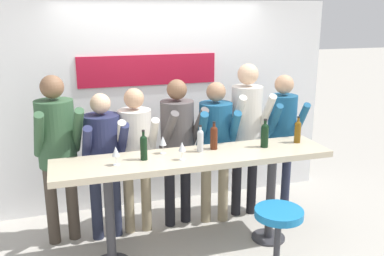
{
  "coord_description": "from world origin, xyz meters",
  "views": [
    {
      "loc": [
        -1.19,
        -3.73,
        2.4
      ],
      "look_at": [
        0.0,
        0.09,
        1.29
      ],
      "focal_mm": 40.0,
      "sensor_mm": 36.0,
      "label": 1
    }
  ],
  "objects_px": {
    "person_center_left": "(136,146)",
    "wine_bottle_0": "(214,136)",
    "wine_bottle_3": "(200,140)",
    "wine_glass_2": "(163,141)",
    "tasting_table": "(195,170)",
    "wine_bottle_4": "(144,146)",
    "person_far_left": "(57,142)",
    "person_center_right": "(216,138)",
    "person_center": "(178,137)",
    "person_right": "(247,123)",
    "wine_bottle_2": "(298,131)",
    "bar_stool": "(278,233)",
    "person_left": "(103,152)",
    "wine_glass_1": "(116,152)",
    "wine_bottle_1": "(265,134)",
    "wine_glass_0": "(182,147)",
    "person_far_right": "(282,129)"
  },
  "relations": [
    {
      "from": "person_center_right",
      "to": "wine_bottle_4",
      "type": "height_order",
      "value": "person_center_right"
    },
    {
      "from": "wine_bottle_3",
      "to": "wine_glass_2",
      "type": "distance_m",
      "value": 0.37
    },
    {
      "from": "bar_stool",
      "to": "person_left",
      "type": "xyz_separation_m",
      "value": [
        -1.4,
        1.21,
        0.52
      ]
    },
    {
      "from": "person_far_left",
      "to": "person_center_right",
      "type": "height_order",
      "value": "person_far_left"
    },
    {
      "from": "tasting_table",
      "to": "wine_bottle_4",
      "type": "distance_m",
      "value": 0.57
    },
    {
      "from": "wine_bottle_0",
      "to": "person_left",
      "type": "bearing_deg",
      "value": 157.93
    },
    {
      "from": "person_center_right",
      "to": "wine_glass_1",
      "type": "distance_m",
      "value": 1.34
    },
    {
      "from": "person_center_right",
      "to": "person_far_left",
      "type": "bearing_deg",
      "value": -172.21
    },
    {
      "from": "person_far_left",
      "to": "wine_glass_2",
      "type": "distance_m",
      "value": 1.1
    },
    {
      "from": "person_far_left",
      "to": "wine_bottle_0",
      "type": "distance_m",
      "value": 1.59
    },
    {
      "from": "person_far_right",
      "to": "wine_bottle_2",
      "type": "xyz_separation_m",
      "value": [
        -0.09,
        -0.49,
        0.12
      ]
    },
    {
      "from": "wine_glass_2",
      "to": "wine_glass_1",
      "type": "bearing_deg",
      "value": -158.05
    },
    {
      "from": "wine_bottle_1",
      "to": "wine_bottle_3",
      "type": "relative_size",
      "value": 1.09
    },
    {
      "from": "person_left",
      "to": "wine_bottle_1",
      "type": "xyz_separation_m",
      "value": [
        1.58,
        -0.52,
        0.2
      ]
    },
    {
      "from": "bar_stool",
      "to": "person_left",
      "type": "height_order",
      "value": "person_left"
    },
    {
      "from": "person_center_right",
      "to": "wine_glass_1",
      "type": "xyz_separation_m",
      "value": [
        -1.18,
        -0.61,
        0.15
      ]
    },
    {
      "from": "bar_stool",
      "to": "wine_bottle_2",
      "type": "bearing_deg",
      "value": 51.3
    },
    {
      "from": "person_center",
      "to": "person_far_right",
      "type": "xyz_separation_m",
      "value": [
        1.25,
        -0.06,
        0.01
      ]
    },
    {
      "from": "wine_bottle_1",
      "to": "wine_bottle_2",
      "type": "height_order",
      "value": "wine_bottle_1"
    },
    {
      "from": "wine_bottle_0",
      "to": "wine_glass_1",
      "type": "bearing_deg",
      "value": -169.95
    },
    {
      "from": "person_center",
      "to": "wine_glass_2",
      "type": "distance_m",
      "value": 0.57
    },
    {
      "from": "wine_glass_1",
      "to": "wine_bottle_4",
      "type": "bearing_deg",
      "value": 15.04
    },
    {
      "from": "bar_stool",
      "to": "wine_glass_0",
      "type": "xyz_separation_m",
      "value": [
        -0.73,
        0.56,
        0.71
      ]
    },
    {
      "from": "person_left",
      "to": "person_far_right",
      "type": "bearing_deg",
      "value": -3.71
    },
    {
      "from": "tasting_table",
      "to": "person_far_right",
      "type": "relative_size",
      "value": 1.61
    },
    {
      "from": "tasting_table",
      "to": "wine_bottle_4",
      "type": "xyz_separation_m",
      "value": [
        -0.49,
        0.02,
        0.28
      ]
    },
    {
      "from": "person_right",
      "to": "wine_glass_1",
      "type": "xyz_separation_m",
      "value": [
        -1.59,
        -0.67,
        0.03
      ]
    },
    {
      "from": "person_center_left",
      "to": "person_right",
      "type": "height_order",
      "value": "person_right"
    },
    {
      "from": "person_left",
      "to": "wine_glass_1",
      "type": "bearing_deg",
      "value": -88.51
    },
    {
      "from": "person_left",
      "to": "person_right",
      "type": "xyz_separation_m",
      "value": [
        1.64,
        0.07,
        0.16
      ]
    },
    {
      "from": "person_far_left",
      "to": "wine_glass_2",
      "type": "relative_size",
      "value": 10.12
    },
    {
      "from": "person_center_left",
      "to": "wine_glass_1",
      "type": "distance_m",
      "value": 0.72
    },
    {
      "from": "person_center_left",
      "to": "person_far_left",
      "type": "bearing_deg",
      "value": 179.61
    },
    {
      "from": "wine_bottle_1",
      "to": "person_center",
      "type": "bearing_deg",
      "value": 142.22
    },
    {
      "from": "person_center_left",
      "to": "wine_bottle_0",
      "type": "bearing_deg",
      "value": -30.86
    },
    {
      "from": "person_center",
      "to": "wine_bottle_3",
      "type": "bearing_deg",
      "value": -91.66
    },
    {
      "from": "person_center",
      "to": "person_center_right",
      "type": "relative_size",
      "value": 1.02
    },
    {
      "from": "person_right",
      "to": "person_far_left",
      "type": "bearing_deg",
      "value": -175.26
    },
    {
      "from": "person_far_left",
      "to": "wine_bottle_4",
      "type": "distance_m",
      "value": 0.98
    },
    {
      "from": "wine_glass_0",
      "to": "wine_glass_2",
      "type": "xyz_separation_m",
      "value": [
        -0.13,
        0.23,
        0.0
      ]
    },
    {
      "from": "wine_bottle_3",
      "to": "wine_glass_2",
      "type": "relative_size",
      "value": 1.53
    },
    {
      "from": "person_far_right",
      "to": "wine_bottle_4",
      "type": "xyz_separation_m",
      "value": [
        -1.75,
        -0.55,
        0.12
      ]
    },
    {
      "from": "wine_bottle_2",
      "to": "person_center_left",
      "type": "bearing_deg",
      "value": 162.64
    },
    {
      "from": "person_right",
      "to": "wine_glass_0",
      "type": "xyz_separation_m",
      "value": [
        -0.98,
        -0.71,
        0.03
      ]
    },
    {
      "from": "person_far_left",
      "to": "wine_glass_2",
      "type": "xyz_separation_m",
      "value": [
        0.99,
        -0.47,
        0.06
      ]
    },
    {
      "from": "tasting_table",
      "to": "person_center_left",
      "type": "relative_size",
      "value": 1.67
    },
    {
      "from": "person_far_left",
      "to": "person_center",
      "type": "relative_size",
      "value": 1.06
    },
    {
      "from": "person_center",
      "to": "person_right",
      "type": "bearing_deg",
      "value": -11.05
    },
    {
      "from": "wine_bottle_4",
      "to": "tasting_table",
      "type": "bearing_deg",
      "value": -2.4
    },
    {
      "from": "wine_bottle_4",
      "to": "wine_glass_0",
      "type": "bearing_deg",
      "value": -18.17
    }
  ]
}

